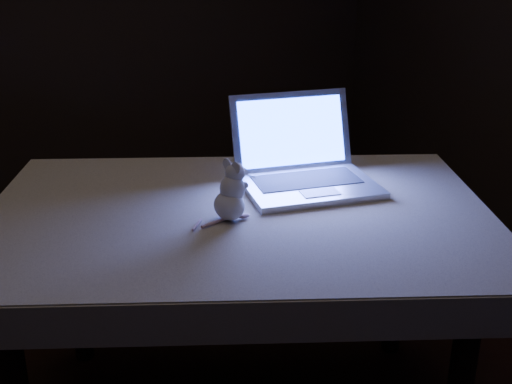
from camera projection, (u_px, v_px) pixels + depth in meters
name	position (u px, v px, depth m)	size (l,w,h in m)	color
back_wall	(59.00, 6.00, 4.04)	(4.50, 0.04, 2.60)	black
table	(240.00, 320.00, 2.31)	(1.57, 1.01, 0.84)	black
tablecloth	(236.00, 221.00, 2.23)	(1.70, 1.14, 0.12)	#C1B79C
laptop	(312.00, 148.00, 2.27)	(0.47, 0.41, 0.32)	silver
plush_mouse	(229.00, 191.00, 2.05)	(0.15, 0.15, 0.20)	silver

